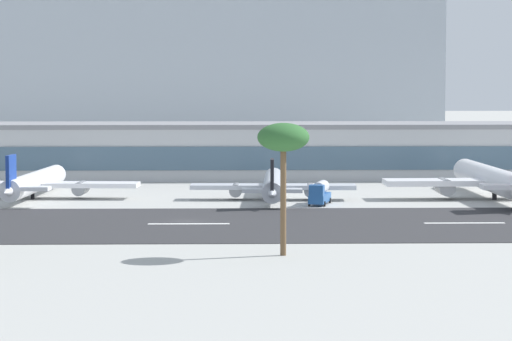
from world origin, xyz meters
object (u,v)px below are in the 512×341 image
object	(u,v)px
airliner_black_tail_gate_1	(273,185)
airliner_navy_tail_gate_0	(33,183)
distant_hotel_block	(206,77)
service_fuel_truck_0	(320,193)
airliner_red_tail_gate_2	(494,181)
palm_tree_2	(283,140)
terminal_building	(256,150)

from	to	relation	value
airliner_black_tail_gate_1	airliner_navy_tail_gate_0	bearing A→B (deg)	87.98
distant_hotel_block	service_fuel_truck_0	bearing A→B (deg)	-82.33
airliner_red_tail_gate_2	palm_tree_2	world-z (taller)	palm_tree_2
distant_hotel_block	airliner_navy_tail_gate_0	xyz separation A→B (m)	(-28.83, -150.83, -19.83)
airliner_black_tail_gate_1	palm_tree_2	bearing A→B (deg)	-178.42
airliner_navy_tail_gate_0	palm_tree_2	size ratio (longest dim) A/B	2.65
airliner_navy_tail_gate_0	service_fuel_truck_0	distance (m)	52.02
terminal_building	palm_tree_2	bearing A→B (deg)	-89.93
terminal_building	airliner_black_tail_gate_1	xyz separation A→B (m)	(1.61, -51.05, -3.35)
palm_tree_2	airliner_red_tail_gate_2	bearing A→B (deg)	58.82
airliner_navy_tail_gate_0	service_fuel_truck_0	size ratio (longest dim) A/B	4.77
distant_hotel_block	airliner_black_tail_gate_1	size ratio (longest dim) A/B	3.52
terminal_building	service_fuel_truck_0	distance (m)	59.89
airliner_red_tail_gate_2	service_fuel_truck_0	world-z (taller)	airliner_red_tail_gate_2
distant_hotel_block	palm_tree_2	bearing A→B (deg)	-86.72
terminal_building	airliner_red_tail_gate_2	bearing A→B (deg)	-51.20
distant_hotel_block	airliner_black_tail_gate_1	world-z (taller)	distant_hotel_block
palm_tree_2	distant_hotel_block	bearing A→B (deg)	93.28
airliner_black_tail_gate_1	service_fuel_truck_0	world-z (taller)	airliner_black_tail_gate_1
distant_hotel_block	palm_tree_2	xyz separation A→B (m)	(12.73, -222.08, -8.72)
airliner_navy_tail_gate_0	airliner_red_tail_gate_2	bearing A→B (deg)	-88.62
terminal_building	airliner_red_tail_gate_2	distance (m)	65.57
terminal_building	service_fuel_truck_0	size ratio (longest dim) A/B	24.91
terminal_building	airliner_navy_tail_gate_0	bearing A→B (deg)	-131.13
distant_hotel_block	airliner_black_tail_gate_1	distance (m)	156.39
airliner_navy_tail_gate_0	airliner_black_tail_gate_1	world-z (taller)	airliner_navy_tail_gate_0
airliner_red_tail_gate_2	palm_tree_2	size ratio (longest dim) A/B	3.21
terminal_building	palm_tree_2	size ratio (longest dim) A/B	13.81
terminal_building	distant_hotel_block	size ratio (longest dim) A/B	1.58
airliner_black_tail_gate_1	airliner_red_tail_gate_2	size ratio (longest dim) A/B	0.77
airliner_black_tail_gate_1	palm_tree_2	size ratio (longest dim) A/B	2.48
terminal_building	airliner_navy_tail_gate_0	world-z (taller)	terminal_building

